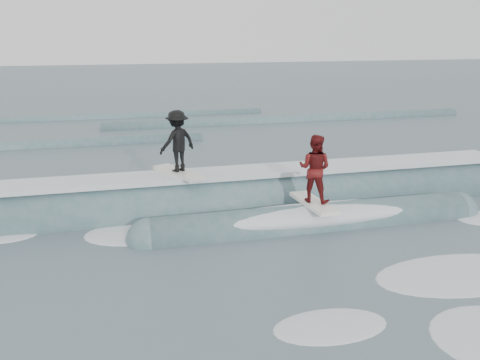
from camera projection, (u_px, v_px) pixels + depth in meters
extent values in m
plane|color=#3D505A|center=(265.00, 249.00, 13.09)|extent=(160.00, 160.00, 0.00)
cylinder|color=#3B6264|center=(232.00, 206.00, 16.28)|extent=(20.55, 1.97, 1.97)
cylinder|color=#3B6264|center=(314.00, 225.00, 14.68)|extent=(9.00, 1.21, 1.21)
sphere|color=#3B6264|center=(150.00, 241.00, 13.57)|extent=(1.21, 1.21, 1.21)
sphere|color=#3B6264|center=(456.00, 212.00, 15.79)|extent=(1.21, 1.21, 1.21)
cube|color=white|center=(231.00, 173.00, 16.00)|extent=(18.00, 1.30, 0.14)
ellipsoid|color=white|center=(315.00, 215.00, 14.60)|extent=(7.60, 1.30, 0.60)
cube|color=silver|center=(178.00, 172.00, 15.57)|extent=(1.32, 2.05, 0.10)
imported|color=black|center=(177.00, 141.00, 15.32)|extent=(1.32, 1.11, 1.77)
cube|color=white|center=(313.00, 203.00, 14.49)|extent=(0.67, 2.03, 0.10)
imported|color=#561010|center=(315.00, 168.00, 14.23)|extent=(1.13, 1.10, 1.83)
ellipsoid|color=white|center=(138.00, 232.00, 14.16)|extent=(3.21, 2.19, 0.10)
ellipsoid|color=white|center=(330.00, 326.00, 9.65)|extent=(2.14, 1.46, 0.10)
ellipsoid|color=white|center=(461.00, 274.00, 11.72)|extent=(3.38, 2.30, 0.10)
ellipsoid|color=white|center=(1.00, 236.00, 13.90)|extent=(1.72, 1.18, 0.10)
cylinder|color=#3B6264|center=(292.00, 122.00, 31.67)|extent=(22.00, 0.80, 0.80)
cylinder|color=#3B6264|center=(87.00, 119.00, 32.48)|extent=(22.00, 0.60, 0.60)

